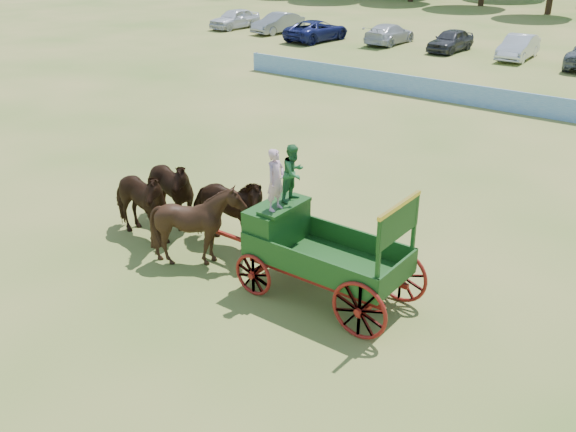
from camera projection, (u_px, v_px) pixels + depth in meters
The scene contains 8 objects.
ground at pixel (229, 233), 18.92m from camera, with size 160.00×160.00×0.00m, color tan.
horse_lead_left at pixel (137, 203), 18.17m from camera, with size 1.21×2.65×2.24m, color black.
horse_lead_right at pixel (166, 191), 18.97m from camera, with size 1.21×2.65×2.24m, color black.
horse_wheel_left at pixel (198, 225), 16.86m from camera, with size 1.81×2.03×2.24m, color black.
horse_wheel_right at pixel (226, 211), 17.65m from camera, with size 1.21×2.65×2.24m, color black.
farm_dray at pixel (303, 232), 15.45m from camera, with size 5.99×2.00×3.65m.
sponsor_banner at pixel (452, 92), 32.30m from camera, with size 26.00×0.08×1.05m, color #216FB3.
parked_cars at pixel (416, 38), 45.63m from camera, with size 35.43×7.92×1.64m.
Camera 1 is at (11.60, -12.50, 8.39)m, focal length 40.00 mm.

